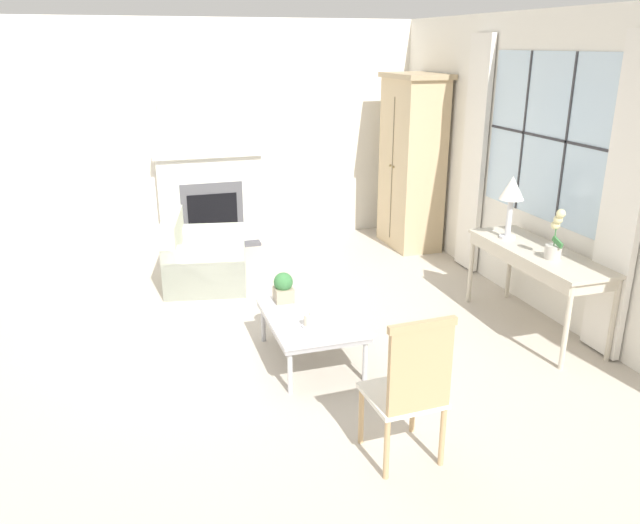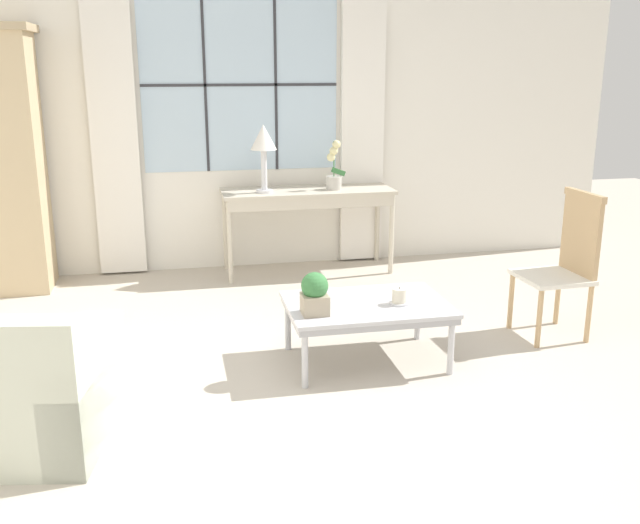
{
  "view_description": "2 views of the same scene",
  "coord_description": "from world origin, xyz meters",
  "px_view_note": "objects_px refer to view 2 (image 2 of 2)",
  "views": [
    {
      "loc": [
        4.97,
        -0.77,
        2.5
      ],
      "look_at": [
        0.42,
        0.67,
        0.82
      ],
      "focal_mm": 35.0,
      "sensor_mm": 36.0,
      "label": 1
    },
    {
      "loc": [
        -0.67,
        -3.56,
        1.86
      ],
      "look_at": [
        0.2,
        0.52,
        0.7
      ],
      "focal_mm": 40.0,
      "sensor_mm": 36.0,
      "label": 2
    }
  ],
  "objects_px": {
    "potted_plant_small": "(315,293)",
    "console_table": "(307,199)",
    "armchair_upholstered": "(5,395)",
    "potted_orchid": "(334,171)",
    "side_chair_wooden": "(567,258)",
    "table_lamp": "(263,142)",
    "coffee_table": "(367,309)",
    "pillar_candle": "(399,297)"
  },
  "relations": [
    {
      "from": "pillar_candle",
      "to": "potted_orchid",
      "type": "bearing_deg",
      "value": 87.98
    },
    {
      "from": "table_lamp",
      "to": "coffee_table",
      "type": "relative_size",
      "value": 0.58
    },
    {
      "from": "table_lamp",
      "to": "armchair_upholstered",
      "type": "relative_size",
      "value": 0.52
    },
    {
      "from": "potted_plant_small",
      "to": "armchair_upholstered",
      "type": "bearing_deg",
      "value": -164.04
    },
    {
      "from": "coffee_table",
      "to": "pillar_candle",
      "type": "distance_m",
      "value": 0.22
    },
    {
      "from": "armchair_upholstered",
      "to": "coffee_table",
      "type": "height_order",
      "value": "armchair_upholstered"
    },
    {
      "from": "potted_orchid",
      "to": "armchair_upholstered",
      "type": "height_order",
      "value": "potted_orchid"
    },
    {
      "from": "potted_orchid",
      "to": "table_lamp",
      "type": "bearing_deg",
      "value": -177.31
    },
    {
      "from": "side_chair_wooden",
      "to": "armchair_upholstered",
      "type": "bearing_deg",
      "value": -167.24
    },
    {
      "from": "table_lamp",
      "to": "potted_orchid",
      "type": "height_order",
      "value": "table_lamp"
    },
    {
      "from": "armchair_upholstered",
      "to": "side_chair_wooden",
      "type": "height_order",
      "value": "side_chair_wooden"
    },
    {
      "from": "potted_plant_small",
      "to": "pillar_candle",
      "type": "distance_m",
      "value": 0.56
    },
    {
      "from": "pillar_candle",
      "to": "armchair_upholstered",
      "type": "bearing_deg",
      "value": -166.28
    },
    {
      "from": "side_chair_wooden",
      "to": "table_lamp",
      "type": "bearing_deg",
      "value": 134.84
    },
    {
      "from": "pillar_candle",
      "to": "table_lamp",
      "type": "bearing_deg",
      "value": 104.76
    },
    {
      "from": "armchair_upholstered",
      "to": "potted_plant_small",
      "type": "xyz_separation_m",
      "value": [
        1.68,
        0.48,
        0.27
      ]
    },
    {
      "from": "console_table",
      "to": "potted_orchid",
      "type": "xyz_separation_m",
      "value": [
        0.23,
        -0.04,
        0.25
      ]
    },
    {
      "from": "armchair_upholstered",
      "to": "potted_plant_small",
      "type": "relative_size",
      "value": 4.34
    },
    {
      "from": "table_lamp",
      "to": "pillar_candle",
      "type": "height_order",
      "value": "table_lamp"
    },
    {
      "from": "console_table",
      "to": "armchair_upholstered",
      "type": "relative_size",
      "value": 1.37
    },
    {
      "from": "potted_orchid",
      "to": "coffee_table",
      "type": "xyz_separation_m",
      "value": [
        -0.27,
        -2.08,
        -0.57
      ]
    },
    {
      "from": "potted_plant_small",
      "to": "coffee_table",
      "type": "bearing_deg",
      "value": 20.42
    },
    {
      "from": "armchair_upholstered",
      "to": "potted_plant_small",
      "type": "height_order",
      "value": "armchair_upholstered"
    },
    {
      "from": "console_table",
      "to": "table_lamp",
      "type": "bearing_deg",
      "value": -170.02
    },
    {
      "from": "console_table",
      "to": "pillar_candle",
      "type": "height_order",
      "value": "console_table"
    },
    {
      "from": "side_chair_wooden",
      "to": "coffee_table",
      "type": "height_order",
      "value": "side_chair_wooden"
    },
    {
      "from": "console_table",
      "to": "coffee_table",
      "type": "relative_size",
      "value": 1.52
    },
    {
      "from": "potted_plant_small",
      "to": "potted_orchid",
      "type": "bearing_deg",
      "value": 74.11
    },
    {
      "from": "table_lamp",
      "to": "pillar_candle",
      "type": "xyz_separation_m",
      "value": [
        0.56,
        -2.12,
        -0.76
      ]
    },
    {
      "from": "table_lamp",
      "to": "side_chair_wooden",
      "type": "xyz_separation_m",
      "value": [
        1.85,
        -1.86,
        -0.65
      ]
    },
    {
      "from": "console_table",
      "to": "armchair_upholstered",
      "type": "height_order",
      "value": "armchair_upholstered"
    },
    {
      "from": "potted_plant_small",
      "to": "console_table",
      "type": "bearing_deg",
      "value": 80.06
    },
    {
      "from": "coffee_table",
      "to": "pillar_candle",
      "type": "height_order",
      "value": "pillar_candle"
    },
    {
      "from": "potted_orchid",
      "to": "side_chair_wooden",
      "type": "bearing_deg",
      "value": -57.21
    },
    {
      "from": "potted_orchid",
      "to": "coffee_table",
      "type": "distance_m",
      "value": 2.17
    },
    {
      "from": "potted_orchid",
      "to": "coffee_table",
      "type": "relative_size",
      "value": 0.43
    },
    {
      "from": "console_table",
      "to": "pillar_candle",
      "type": "distance_m",
      "value": 2.21
    },
    {
      "from": "console_table",
      "to": "coffee_table",
      "type": "distance_m",
      "value": 2.14
    },
    {
      "from": "table_lamp",
      "to": "pillar_candle",
      "type": "bearing_deg",
      "value": -75.24
    },
    {
      "from": "armchair_upholstered",
      "to": "pillar_candle",
      "type": "xyz_separation_m",
      "value": [
        2.23,
        0.55,
        0.18
      ]
    },
    {
      "from": "console_table",
      "to": "side_chair_wooden",
      "type": "xyz_separation_m",
      "value": [
        1.45,
        -1.93,
        -0.12
      ]
    },
    {
      "from": "table_lamp",
      "to": "armchair_upholstered",
      "type": "distance_m",
      "value": 3.28
    }
  ]
}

